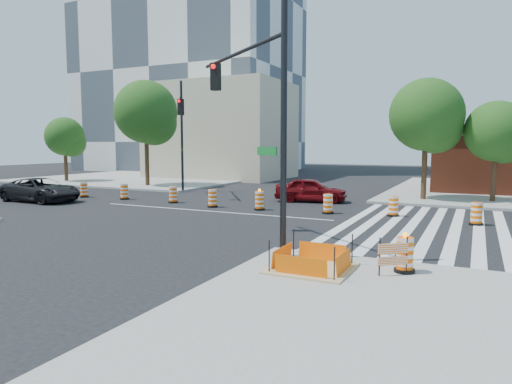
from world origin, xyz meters
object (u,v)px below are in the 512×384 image
signal_pole_nw (181,125)px  signal_pole_se (257,93)px  red_coupe (311,190)px  dark_suv (41,190)px

signal_pole_nw → signal_pole_se: bearing=8.3°
red_coupe → dark_suv: 17.05m
red_coupe → signal_pole_se: 14.28m
signal_pole_se → signal_pole_nw: 18.17m
signal_pole_se → signal_pole_nw: bearing=-9.3°
dark_suv → signal_pole_se: signal_pole_se is taller
dark_suv → signal_pole_nw: bearing=-36.2°
red_coupe → signal_pole_se: signal_pole_se is taller
dark_suv → signal_pole_nw: size_ratio=0.66×
signal_pole_se → red_coupe: bearing=-41.0°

